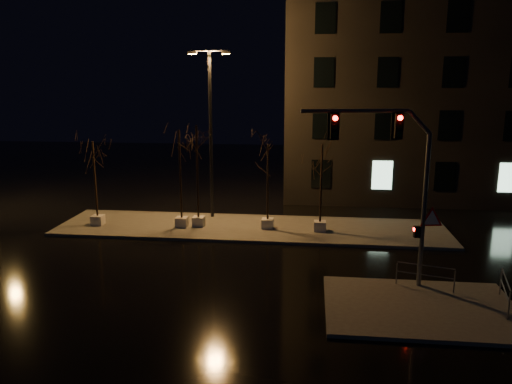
# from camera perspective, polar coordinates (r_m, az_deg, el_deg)

# --- Properties ---
(ground) EXTENTS (90.00, 90.00, 0.00)m
(ground) POSITION_cam_1_polar(r_m,az_deg,el_deg) (22.88, -2.47, -8.57)
(ground) COLOR black
(ground) RESTS_ON ground
(median) EXTENTS (22.00, 5.00, 0.15)m
(median) POSITION_cam_1_polar(r_m,az_deg,el_deg) (28.49, -0.60, -4.12)
(median) COLOR #4E4B45
(median) RESTS_ON ground
(sidewalk_corner) EXTENTS (7.00, 5.00, 0.15)m
(sidewalk_corner) POSITION_cam_1_polar(r_m,az_deg,el_deg) (19.81, 18.32, -12.46)
(sidewalk_corner) COLOR #4E4B45
(sidewalk_corner) RESTS_ON ground
(building) EXTENTS (25.00, 12.00, 15.00)m
(building) POSITION_cam_1_polar(r_m,az_deg,el_deg) (40.51, 22.08, 10.58)
(building) COLOR black
(building) RESTS_ON ground
(tree_0) EXTENTS (1.80, 1.80, 4.95)m
(tree_0) POSITION_cam_1_polar(r_m,az_deg,el_deg) (29.49, -18.07, 3.46)
(tree_0) COLOR beige
(tree_0) RESTS_ON median
(tree_1) EXTENTS (1.80, 1.80, 5.65)m
(tree_1) POSITION_cam_1_polar(r_m,az_deg,el_deg) (27.90, -8.74, 4.55)
(tree_1) COLOR beige
(tree_1) RESTS_ON median
(tree_2) EXTENTS (1.80, 1.80, 5.89)m
(tree_2) POSITION_cam_1_polar(r_m,az_deg,el_deg) (27.86, -6.79, 4.97)
(tree_2) COLOR beige
(tree_2) RESTS_ON median
(tree_3) EXTENTS (1.80, 1.80, 4.88)m
(tree_3) POSITION_cam_1_polar(r_m,az_deg,el_deg) (27.35, 1.36, 3.31)
(tree_3) COLOR beige
(tree_3) RESTS_ON median
(tree_4) EXTENTS (1.80, 1.80, 4.93)m
(tree_4) POSITION_cam_1_polar(r_m,az_deg,el_deg) (27.06, 7.52, 3.18)
(tree_4) COLOR beige
(tree_4) RESTS_ON median
(traffic_signal_mast) EXTENTS (5.73, 1.09, 7.08)m
(traffic_signal_mast) POSITION_cam_1_polar(r_m,az_deg,el_deg) (19.95, 15.90, 2.14)
(traffic_signal_mast) COLOR slate
(traffic_signal_mast) RESTS_ON sidewalk_corner
(streetlight_main) EXTENTS (2.45, 0.30, 9.85)m
(streetlight_main) POSITION_cam_1_polar(r_m,az_deg,el_deg) (29.73, -5.22, 7.84)
(streetlight_main) COLOR black
(streetlight_main) RESTS_ON median
(guard_rail_a) EXTENTS (2.16, 0.66, 0.97)m
(guard_rail_a) POSITION_cam_1_polar(r_m,az_deg,el_deg) (21.19, 18.78, -8.76)
(guard_rail_a) COLOR slate
(guard_rail_a) RESTS_ON sidewalk_corner
(guard_rail_b) EXTENTS (0.54, 2.23, 1.08)m
(guard_rail_b) POSITION_cam_1_polar(r_m,az_deg,el_deg) (20.62, 26.59, -9.85)
(guard_rail_b) COLOR slate
(guard_rail_b) RESTS_ON sidewalk_corner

